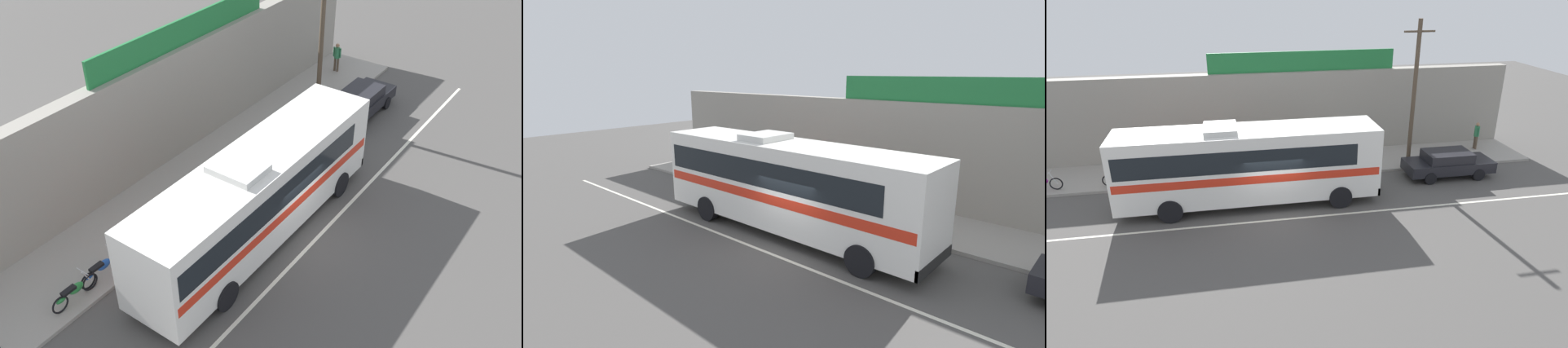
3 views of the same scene
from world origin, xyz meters
TOP-DOWN VIEW (x-y plane):
  - ground_plane at (0.00, 0.00)m, footprint 70.00×70.00m
  - sidewalk_slab at (0.00, 5.20)m, footprint 30.00×3.60m
  - storefront_facade at (0.00, 7.35)m, footprint 30.00×0.70m
  - storefront_billboard at (2.65, 7.35)m, footprint 10.48×0.12m
  - road_center_stripe at (0.00, -0.80)m, footprint 30.00×0.14m
  - intercity_bus at (-1.04, 1.03)m, footprint 11.57×2.62m
  - motorcycle_red at (-7.11, 3.90)m, footprint 1.83×0.56m
  - motorcycle_purple at (-5.86, 3.99)m, footprint 1.92×0.56m
  - motorcycle_green at (-10.80, 3.97)m, footprint 1.96×0.56m

SIDE VIEW (x-z plane):
  - ground_plane at x=0.00m, z-range 0.00..0.00m
  - road_center_stripe at x=0.00m, z-range 0.00..0.01m
  - sidewalk_slab at x=0.00m, z-range 0.00..0.14m
  - motorcycle_red at x=-7.11m, z-range 0.09..1.04m
  - motorcycle_purple at x=-5.86m, z-range 0.09..1.04m
  - motorcycle_green at x=-10.80m, z-range 0.09..1.04m
  - intercity_bus at x=-1.04m, z-range 0.17..3.96m
  - storefront_facade at x=0.00m, z-range 0.00..4.80m
  - storefront_billboard at x=2.65m, z-range 4.80..5.90m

